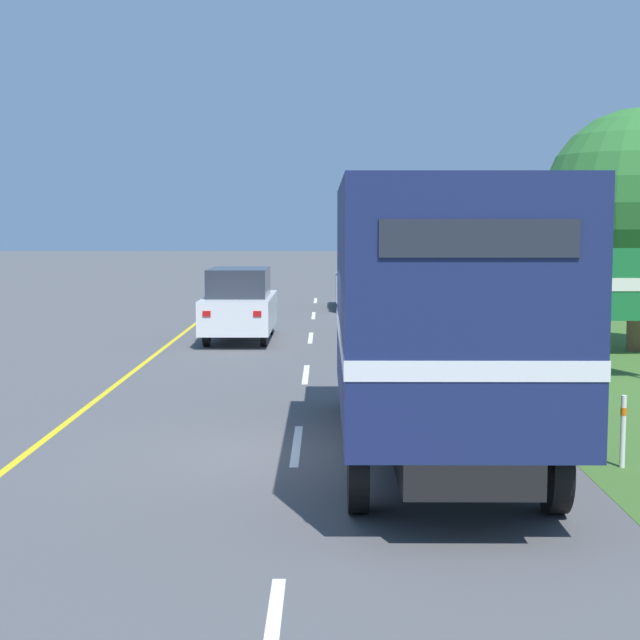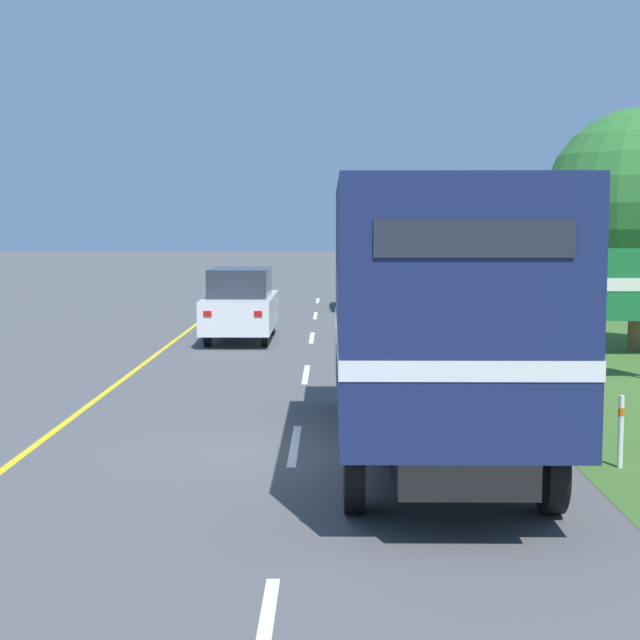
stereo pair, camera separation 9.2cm
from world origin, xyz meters
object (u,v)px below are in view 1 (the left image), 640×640
Objects in this scene: lead_car_white at (240,304)px; roadside_tree_near at (639,204)px; horse_trailer_truck at (434,309)px; delineator_post at (623,429)px; highway_sign at (625,288)px; lead_car_silver_ahead at (360,281)px.

roadside_tree_near is (10.02, -2.17, 2.63)m from lead_car_white.
horse_trailer_truck reaches higher than delineator_post.
lead_car_white is 10.80m from highway_sign.
lead_car_silver_ahead is 1.46× the size of highway_sign.
horse_trailer_truck is at bearing -89.67° from lead_car_silver_ahead.
roadside_tree_near is (6.41, -12.29, 2.60)m from lead_car_silver_ahead.
horse_trailer_truck is at bearing -124.51° from highway_sign.
lead_car_white is at bearing -109.64° from lead_car_silver_ahead.
roadside_tree_near reaches higher than lead_car_silver_ahead.
delineator_post is at bearing -108.19° from roadside_tree_near.
delineator_post is (-3.85, -11.73, -3.11)m from roadside_tree_near.
lead_car_silver_ahead is at bearing 96.06° from delineator_post.
highway_sign is 0.50× the size of roadside_tree_near.
horse_trailer_truck is 1.37× the size of roadside_tree_near.
lead_car_white is at bearing 113.93° from delineator_post.
highway_sign is 7.47m from delineator_post.
lead_car_white is at bearing 167.80° from roadside_tree_near.
highway_sign is (4.68, -16.99, 0.86)m from lead_car_silver_ahead.
highway_sign is 5.30m from roadside_tree_near.
horse_trailer_truck is at bearing -119.02° from roadside_tree_near.
delineator_post is (-2.13, -7.03, -1.37)m from highway_sign.
horse_trailer_truck is 1.86× the size of lead_car_silver_ahead.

